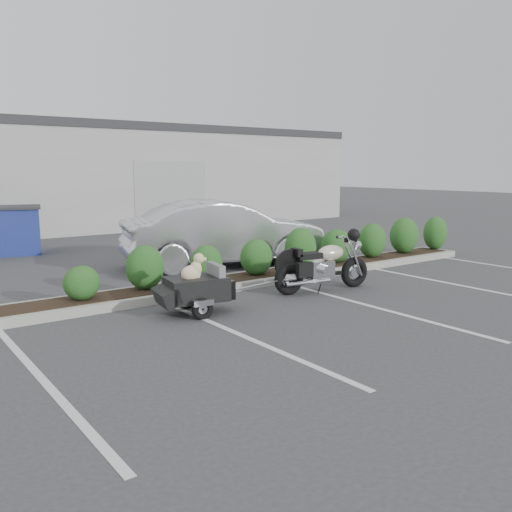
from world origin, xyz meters
TOP-DOWN VIEW (x-y plane):
  - ground at (0.00, 0.00)m, footprint 90.00×90.00m
  - planter_kerb at (1.00, 2.20)m, footprint 12.00×1.00m
  - building at (0.00, 17.00)m, footprint 26.00×10.00m
  - motorcycle at (1.36, 0.80)m, footprint 2.09×0.83m
  - pet_trailer at (-1.42, 0.82)m, footprint 1.69×0.96m
  - sedan at (1.33, 4.20)m, footprint 5.03×2.79m
  - dumpster at (-2.55, 9.26)m, footprint 2.26×1.81m

SIDE VIEW (x-z plane):
  - ground at x=0.00m, z-range 0.00..0.00m
  - planter_kerb at x=1.00m, z-range 0.00..0.15m
  - pet_trailer at x=-1.42m, z-range -0.08..0.92m
  - motorcycle at x=1.36m, z-range -0.12..1.08m
  - dumpster at x=-2.55m, z-range 0.01..1.31m
  - sedan at x=1.33m, z-range 0.00..1.57m
  - building at x=0.00m, z-range 0.00..4.00m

